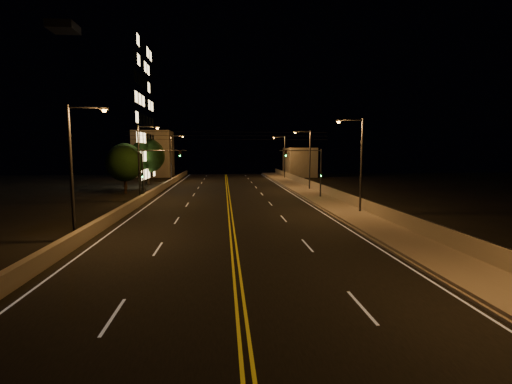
{
  "coord_description": "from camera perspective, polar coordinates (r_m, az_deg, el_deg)",
  "views": [
    {
      "loc": [
        -0.59,
        -11.34,
        5.82
      ],
      "look_at": [
        2.0,
        18.0,
        2.5
      ],
      "focal_mm": 26.0,
      "sensor_mm": 36.0,
      "label": 1
    }
  ],
  "objects": [
    {
      "name": "streetlight_5",
      "position": [
        44.39,
        -17.23,
        5.11
      ],
      "size": [
        2.55,
        0.28,
        8.64
      ],
      "color": "#2D2D33",
      "rests_on": "ground"
    },
    {
      "name": "curb",
      "position": [
        33.25,
        11.7,
        -3.65
      ],
      "size": [
        0.14,
        120.0,
        0.15
      ],
      "primitive_type": "cube",
      "color": "gray",
      "rests_on": "ground"
    },
    {
      "name": "sidewalk",
      "position": [
        33.82,
        14.74,
        -3.43
      ],
      "size": [
        3.6,
        120.0,
        0.3
      ],
      "primitive_type": "cube",
      "color": "gray",
      "rests_on": "ground"
    },
    {
      "name": "streetlight_1",
      "position": [
        34.6,
        15.48,
        4.88
      ],
      "size": [
        2.55,
        0.28,
        8.64
      ],
      "color": "#2D2D33",
      "rests_on": "ground"
    },
    {
      "name": "distant_building_left",
      "position": [
        85.78,
        -15.47,
        5.68
      ],
      "size": [
        8.0,
        8.0,
        10.08
      ],
      "primitive_type": "cube",
      "color": "gray",
      "rests_on": "ground"
    },
    {
      "name": "streetlight_6",
      "position": [
        70.48,
        -12.7,
        5.63
      ],
      "size": [
        2.55,
        0.28,
        8.64
      ],
      "color": "#2D2D33",
      "rests_on": "ground"
    },
    {
      "name": "parapet_rail",
      "position": [
        34.24,
        17.4,
        -1.4
      ],
      "size": [
        0.06,
        120.0,
        0.06
      ],
      "primitive_type": "cylinder",
      "rotation": [
        1.57,
        0.0,
        0.0
      ],
      "color": "black",
      "rests_on": "parapet_wall"
    },
    {
      "name": "traffic_signal_right",
      "position": [
        44.63,
        8.69,
        3.76
      ],
      "size": [
        5.11,
        0.31,
        5.99
      ],
      "color": "#2D2D33",
      "rests_on": "ground"
    },
    {
      "name": "traffic_signal_left",
      "position": [
        44.13,
        -15.77,
        3.57
      ],
      "size": [
        5.11,
        0.31,
        5.99
      ],
      "color": "#2D2D33",
      "rests_on": "ground"
    },
    {
      "name": "overhead_wires",
      "position": [
        40.87,
        -4.26,
        8.63
      ],
      "size": [
        22.0,
        0.03,
        0.83
      ],
      "color": "black"
    },
    {
      "name": "lane_markings",
      "position": [
        31.81,
        -3.91,
        -4.09
      ],
      "size": [
        17.32,
        116.0,
        0.0
      ],
      "color": "silver",
      "rests_on": "road"
    },
    {
      "name": "tree_2",
      "position": [
        65.7,
        -16.32,
        5.39
      ],
      "size": [
        5.76,
        5.76,
        7.81
      ],
      "color": "black",
      "rests_on": "ground"
    },
    {
      "name": "streetlight_2",
      "position": [
        53.8,
        7.99,
        5.52
      ],
      "size": [
        2.55,
        0.28,
        8.64
      ],
      "color": "#2D2D33",
      "rests_on": "ground"
    },
    {
      "name": "jersey_barrier",
      "position": [
        33.04,
        -20.76,
        -3.35
      ],
      "size": [
        0.45,
        120.0,
        0.89
      ],
      "primitive_type": "cube",
      "color": "gray",
      "rests_on": "ground"
    },
    {
      "name": "distant_building_right",
      "position": [
        84.31,
        6.68,
        4.59
      ],
      "size": [
        6.0,
        10.0,
        6.35
      ],
      "primitive_type": "cube",
      "color": "gray",
      "rests_on": "ground"
    },
    {
      "name": "building_tower",
      "position": [
        67.02,
        -26.97,
        11.12
      ],
      "size": [
        24.0,
        15.0,
        25.35
      ],
      "color": "gray",
      "rests_on": "ground"
    },
    {
      "name": "road",
      "position": [
        31.88,
        -3.91,
        -4.08
      ],
      "size": [
        18.0,
        120.0,
        0.02
      ],
      "primitive_type": "cube",
      "color": "black",
      "rests_on": "ground"
    },
    {
      "name": "tree_0",
      "position": [
        52.57,
        -19.58,
        4.13
      ],
      "size": [
        4.74,
        4.74,
        6.42
      ],
      "color": "black",
      "rests_on": "ground"
    },
    {
      "name": "ground",
      "position": [
        12.76,
        -1.97,
        -20.72
      ],
      "size": [
        160.0,
        160.0,
        0.0
      ],
      "primitive_type": "plane",
      "color": "black",
      "rests_on": "ground"
    },
    {
      "name": "parapet_wall",
      "position": [
        34.31,
        17.37,
        -2.28
      ],
      "size": [
        0.3,
        120.0,
        1.0
      ],
      "primitive_type": "cube",
      "color": "gray",
      "rests_on": "sidewalk"
    },
    {
      "name": "streetlight_4",
      "position": [
        26.11,
        -26.02,
        4.03
      ],
      "size": [
        2.55,
        0.28,
        8.64
      ],
      "color": "#2D2D33",
      "rests_on": "ground"
    },
    {
      "name": "tree_1",
      "position": [
        58.69,
        -19.5,
        4.61
      ],
      "size": [
        5.07,
        5.07,
        6.87
      ],
      "color": "black",
      "rests_on": "ground"
    },
    {
      "name": "streetlight_3",
      "position": [
        75.33,
        4.22,
        5.81
      ],
      "size": [
        2.55,
        0.28,
        8.64
      ],
      "color": "#2D2D33",
      "rests_on": "ground"
    }
  ]
}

